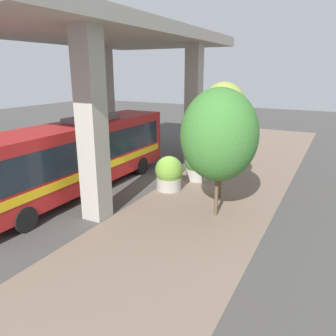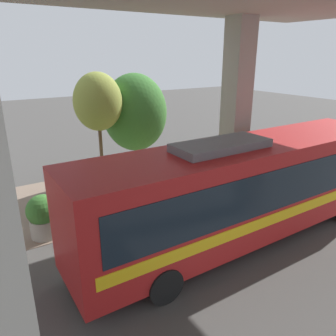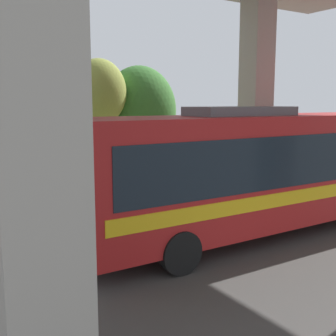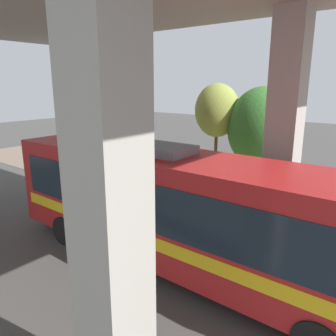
{
  "view_description": "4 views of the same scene",
  "coord_description": "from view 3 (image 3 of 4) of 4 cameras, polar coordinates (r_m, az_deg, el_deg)",
  "views": [
    {
      "loc": [
        -7.97,
        14.59,
        5.88
      ],
      "look_at": [
        -0.68,
        0.83,
        1.23
      ],
      "focal_mm": 35.0,
      "sensor_mm": 36.0,
      "label": 1
    },
    {
      "loc": [
        10.3,
        -4.66,
        6.12
      ],
      "look_at": [
        0.24,
        1.75,
        1.94
      ],
      "focal_mm": 35.0,
      "sensor_mm": 36.0,
      "label": 2
    },
    {
      "loc": [
        11.79,
        -5.99,
        3.78
      ],
      "look_at": [
        1.35,
        0.6,
        1.85
      ],
      "focal_mm": 45.0,
      "sensor_mm": 36.0,
      "label": 3
    },
    {
      "loc": [
        10.38,
        8.16,
        5.36
      ],
      "look_at": [
        0.47,
        0.41,
        2.13
      ],
      "focal_mm": 35.0,
      "sensor_mm": 36.0,
      "label": 4
    }
  ],
  "objects": [
    {
      "name": "planter_middle",
      "position": [
        14.09,
        -13.26,
        -3.5
      ],
      "size": [
        1.35,
        1.35,
        1.7
      ],
      "color": "#9E998E",
      "rests_on": "ground"
    },
    {
      "name": "sidewalk_strip",
      "position": [
        16.4,
        -9.96,
        -4.57
      ],
      "size": [
        6.0,
        40.0,
        0.02
      ],
      "color": "#7A6656",
      "rests_on": "ground"
    },
    {
      "name": "street_tree_near",
      "position": [
        16.37,
        -9.35,
        10.06
      ],
      "size": [
        2.09,
        2.09,
        5.43
      ],
      "color": "brown",
      "rests_on": "ground"
    },
    {
      "name": "planter_back",
      "position": [
        14.34,
        -4.23,
        -2.95
      ],
      "size": [
        1.41,
        1.41,
        1.76
      ],
      "color": "#9E998E",
      "rests_on": "ground"
    },
    {
      "name": "planter_front",
      "position": [
        13.13,
        -17.62,
        -4.68
      ],
      "size": [
        1.11,
        1.11,
        1.57
      ],
      "color": "#9E998E",
      "rests_on": "ground"
    },
    {
      "name": "ground_plane",
      "position": [
        13.76,
        -5.16,
        -7.13
      ],
      "size": [
        80.0,
        80.0,
        0.0
      ],
      "primitive_type": "plane",
      "color": "#474442",
      "rests_on": "ground"
    },
    {
      "name": "bus",
      "position": [
        12.48,
        13.79,
        0.36
      ],
      "size": [
        2.63,
        12.13,
        3.67
      ],
      "color": "#B21E1E",
      "rests_on": "ground"
    },
    {
      "name": "street_tree_far",
      "position": [
        17.73,
        -3.91,
        7.74
      ],
      "size": [
        3.08,
        3.08,
        5.29
      ],
      "color": "brown",
      "rests_on": "ground"
    }
  ]
}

